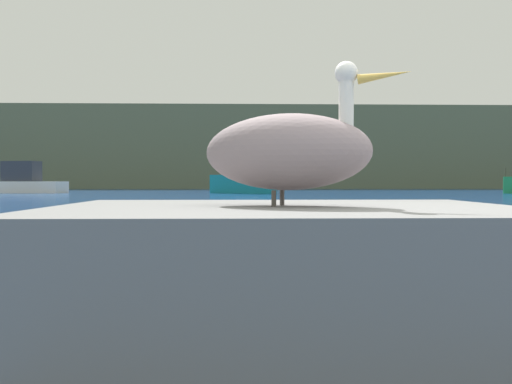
{
  "coord_description": "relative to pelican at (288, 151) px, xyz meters",
  "views": [
    {
      "loc": [
        -1.18,
        -3.02,
        0.99
      ],
      "look_at": [
        -0.67,
        14.64,
        0.61
      ],
      "focal_mm": 37.0,
      "sensor_mm": 36.0,
      "label": 1
    }
  ],
  "objects": [
    {
      "name": "hillside_backdrop",
      "position": [
        0.88,
        66.5,
        3.74
      ],
      "size": [
        140.0,
        17.47,
        9.85
      ],
      "primitive_type": "cube",
      "color": "#5B664C",
      "rests_on": "ground"
    },
    {
      "name": "fishing_boat_teal",
      "position": [
        -0.07,
        37.29,
        -0.07
      ],
      "size": [
        5.17,
        3.72,
        5.05
      ],
      "rotation": [
        0.0,
        0.0,
        2.65
      ],
      "color": "teal",
      "rests_on": "ground"
    },
    {
      "name": "pier_dock",
      "position": [
        -0.01,
        0.0,
        -0.77
      ],
      "size": [
        2.94,
        2.17,
        0.83
      ],
      "primitive_type": "cube",
      "color": "slate",
      "rests_on": "ground"
    },
    {
      "name": "ground_plane",
      "position": [
        0.88,
        -0.29,
        -1.18
      ],
      "size": [
        260.0,
        260.0,
        0.0
      ],
      "primitive_type": "plane",
      "color": "navy"
    },
    {
      "name": "pelican",
      "position": [
        0.0,
        0.0,
        0.0
      ],
      "size": [
        1.31,
        0.87,
        0.88
      ],
      "rotation": [
        0.0,
        0.0,
        -0.36
      ],
      "color": "gray",
      "rests_on": "pier_dock"
    },
    {
      "name": "fishing_boat_white",
      "position": [
        -17.74,
        39.21,
        -0.29
      ],
      "size": [
        7.23,
        3.33,
        4.11
      ],
      "rotation": [
        0.0,
        0.0,
        2.93
      ],
      "color": "white",
      "rests_on": "ground"
    }
  ]
}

